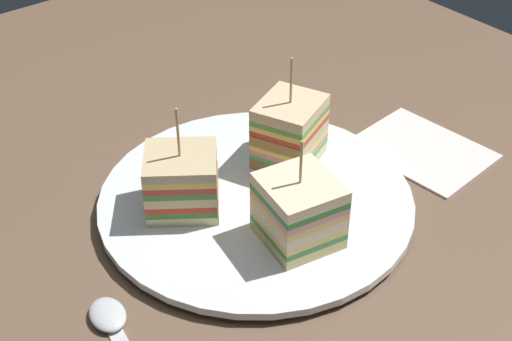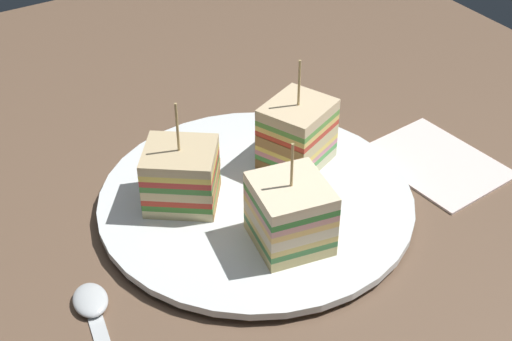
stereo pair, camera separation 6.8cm
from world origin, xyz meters
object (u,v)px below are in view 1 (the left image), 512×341
Objects in this scene: sandwich_wedge_0 at (182,182)px; spoon at (117,333)px; sandwich_wedge_1 at (299,211)px; napkin at (422,149)px; plate at (256,200)px; sandwich_wedge_2 at (289,132)px.

sandwich_wedge_0 is 15.42cm from spoon.
napkin is at bearing -71.00° from sandwich_wedge_1.
sandwich_wedge_0 reaches higher than plate.
sandwich_wedge_0 is 0.64× the size of spoon.
sandwich_wedge_2 reaches higher than sandwich_wedge_0.
sandwich_wedge_1 reaches higher than spoon.
sandwich_wedge_1 is 20.81cm from napkin.
sandwich_wedge_0 is 11.15cm from sandwich_wedge_1.
sandwich_wedge_1 reaches higher than napkin.
plate reaches higher than spoon.
spoon is at bearing -73.24° from plate.
sandwich_wedge_0 is 1.03× the size of sandwich_wedge_1.
napkin is (6.35, 13.08, -4.37)cm from sandwich_wedge_2.
napkin is (6.81, 25.47, -3.92)cm from sandwich_wedge_0.
sandwich_wedge_1 is 18.02cm from spoon.
sandwich_wedge_1 is at bearing -81.51° from napkin.
napkin is at bearing 130.97° from sandwich_wedge_2.
sandwich_wedge_1 is (6.76, -0.80, 3.54)cm from plate.
sandwich_wedge_2 reaches higher than spoon.
sandwich_wedge_2 is at bearing -26.65° from sandwich_wedge_1.
sandwich_wedge_0 is at bearing -25.24° from sandwich_wedge_2.
sandwich_wedge_0 is 12.40cm from sandwich_wedge_2.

